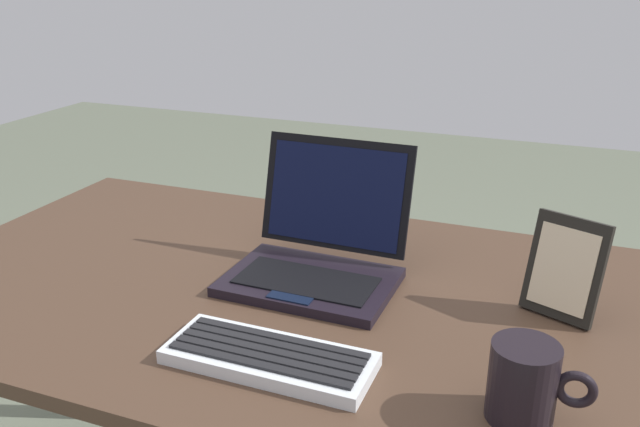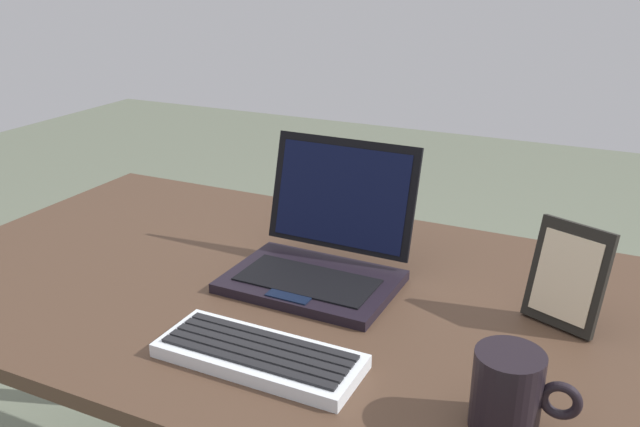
{
  "view_description": "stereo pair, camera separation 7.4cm",
  "coord_description": "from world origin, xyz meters",
  "px_view_note": "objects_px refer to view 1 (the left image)",
  "views": [
    {
      "loc": [
        0.31,
        -0.96,
        1.25
      ],
      "look_at": [
        -0.06,
        -0.01,
        0.86
      ],
      "focal_mm": 37.31,
      "sensor_mm": 36.0,
      "label": 1
    },
    {
      "loc": [
        0.38,
        -0.93,
        1.25
      ],
      "look_at": [
        -0.06,
        -0.01,
        0.86
      ],
      "focal_mm": 37.31,
      "sensor_mm": 36.0,
      "label": 2
    }
  ],
  "objects_px": {
    "photo_frame": "(565,269)",
    "coffee_mug": "(524,382)",
    "laptop_front": "(318,253)",
    "external_keyboard": "(269,357)"
  },
  "relations": [
    {
      "from": "external_keyboard",
      "to": "coffee_mug",
      "type": "height_order",
      "value": "coffee_mug"
    },
    {
      "from": "laptop_front",
      "to": "coffee_mug",
      "type": "relative_size",
      "value": 2.29
    },
    {
      "from": "laptop_front",
      "to": "external_keyboard",
      "type": "height_order",
      "value": "laptop_front"
    },
    {
      "from": "external_keyboard",
      "to": "coffee_mug",
      "type": "xyz_separation_m",
      "value": [
        0.35,
        0.01,
        0.04
      ]
    },
    {
      "from": "laptop_front",
      "to": "coffee_mug",
      "type": "xyz_separation_m",
      "value": [
        0.38,
        -0.28,
        0.0
      ]
    },
    {
      "from": "photo_frame",
      "to": "coffee_mug",
      "type": "bearing_deg",
      "value": -96.34
    },
    {
      "from": "laptop_front",
      "to": "external_keyboard",
      "type": "xyz_separation_m",
      "value": [
        0.04,
        -0.28,
        -0.04
      ]
    },
    {
      "from": "laptop_front",
      "to": "photo_frame",
      "type": "distance_m",
      "value": 0.42
    },
    {
      "from": "laptop_front",
      "to": "external_keyboard",
      "type": "bearing_deg",
      "value": -82.72
    },
    {
      "from": "external_keyboard",
      "to": "coffee_mug",
      "type": "relative_size",
      "value": 2.32
    }
  ]
}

